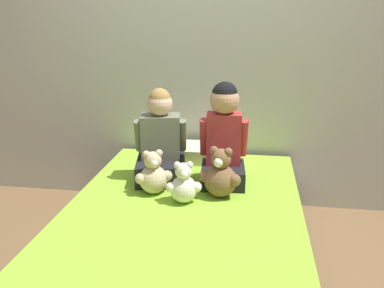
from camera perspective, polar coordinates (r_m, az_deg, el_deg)
name	(u,v)px	position (r m, az deg, el deg)	size (l,w,h in m)	color
ground_plane	(184,271)	(2.63, -1.13, -17.42)	(14.00, 14.00, 0.00)	brown
wall_behind_bed	(206,50)	(3.22, 2.03, 13.01)	(8.00, 0.06, 2.50)	beige
bed	(184,240)	(2.51, -1.16, -13.33)	(1.38, 1.99, 0.44)	#2D2D33
child_on_left	(161,144)	(2.72, -4.43, 0.06)	(0.38, 0.40, 0.62)	black
child_on_right	(224,137)	(2.65, 4.48, 1.00)	(0.32, 0.33, 0.67)	black
teddy_bear_held_by_left_child	(153,175)	(2.54, -5.45, -4.38)	(0.22, 0.18, 0.28)	#D1B78E
teddy_bear_held_by_right_child	(220,176)	(2.49, 4.02, -4.48)	(0.26, 0.20, 0.32)	brown
teddy_bear_between_children	(184,185)	(2.42, -1.18, -5.80)	(0.21, 0.16, 0.26)	silver
pillow_at_headboard	(201,153)	(3.13, 1.33, -1.25)	(0.49, 0.30, 0.11)	beige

